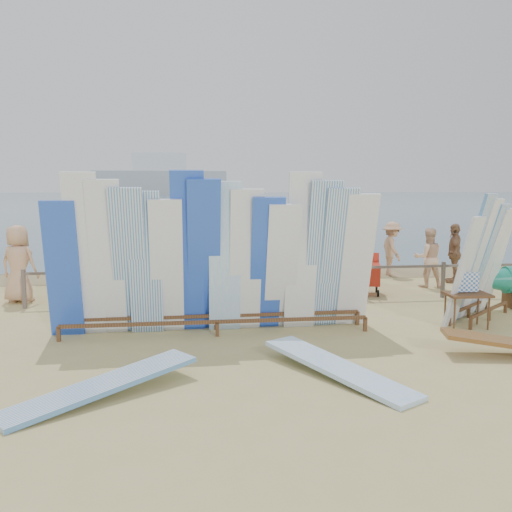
{
  "coord_description": "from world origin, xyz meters",
  "views": [
    {
      "loc": [
        -2.25,
        -9.62,
        2.75
      ],
      "look_at": [
        -0.77,
        2.39,
        1.2
      ],
      "focal_mm": 38.0,
      "sensor_mm": 36.0,
      "label": 1
    }
  ],
  "objects": [
    {
      "name": "flat_board_a",
      "position": [
        -0.14,
        -2.22,
        0.0
      ],
      "size": [
        1.83,
        2.62,
        0.27
      ],
      "primitive_type": "cube",
      "rotation": [
        0.07,
        0.0,
        0.52
      ],
      "color": "#95C4EF",
      "rests_on": "ground"
    },
    {
      "name": "beachgoer_5",
      "position": [
        2.44,
        5.65,
        0.94
      ],
      "size": [
        1.46,
        1.74,
        1.87
      ],
      "primitive_type": "imported",
      "rotation": [
        0.0,
        0.0,
        0.95
      ],
      "color": "beige",
      "rests_on": "ground"
    },
    {
      "name": "beachgoer_10",
      "position": [
        5.3,
        5.0,
        0.85
      ],
      "size": [
        0.8,
        1.09,
        1.71
      ],
      "primitive_type": "imported",
      "rotation": [
        0.0,
        0.0,
        4.3
      ],
      "color": "#8C6042",
      "rests_on": "ground"
    },
    {
      "name": "beach_chair_left",
      "position": [
        0.75,
        3.62,
        0.25
      ],
      "size": [
        0.74,
        0.75,
        0.84
      ],
      "rotation": [
        0.0,
        0.0,
        -0.54
      ],
      "color": "#B52413",
      "rests_on": "ground"
    },
    {
      "name": "beach_chair_right",
      "position": [
        0.43,
        4.34,
        0.25
      ],
      "size": [
        0.57,
        0.59,
        0.85
      ],
      "rotation": [
        0.0,
        0.0,
        0.07
      ],
      "color": "#B52413",
      "rests_on": "ground"
    },
    {
      "name": "beachgoer_0",
      "position": [
        -6.3,
        3.71,
        0.93
      ],
      "size": [
        1.0,
        0.68,
        1.86
      ],
      "primitive_type": "imported",
      "rotation": [
        0.0,
        0.0,
        2.84
      ],
      "color": "tan",
      "rests_on": "ground"
    },
    {
      "name": "ground",
      "position": [
        0.0,
        0.0,
        0.0
      ],
      "size": [
        160.0,
        160.0,
        0.0
      ],
      "primitive_type": "plane",
      "color": "tan",
      "rests_on": "ground"
    },
    {
      "name": "side_surfboard_rack",
      "position": [
        3.72,
        0.78,
        1.18
      ],
      "size": [
        2.13,
        1.9,
        2.63
      ],
      "rotation": [
        0.0,
        0.0,
        0.69
      ],
      "color": "brown",
      "rests_on": "ground"
    },
    {
      "name": "beachgoer_3",
      "position": [
        -1.42,
        6.47,
        0.86
      ],
      "size": [
        0.97,
        1.19,
        1.73
      ],
      "primitive_type": "imported",
      "rotation": [
        0.0,
        0.0,
        1.02
      ],
      "color": "tan",
      "rests_on": "ground"
    },
    {
      "name": "fence",
      "position": [
        0.0,
        3.0,
        0.63
      ],
      "size": [
        12.08,
        0.08,
        0.9
      ],
      "color": "#69584F",
      "rests_on": "ground"
    },
    {
      "name": "beachgoer_8",
      "position": [
        4.23,
        4.39,
        0.82
      ],
      "size": [
        0.83,
        0.47,
        1.63
      ],
      "primitive_type": "imported",
      "rotation": [
        0.0,
        0.0,
        3.02
      ],
      "color": "beige",
      "rests_on": "ground"
    },
    {
      "name": "ocean",
      "position": [
        0.0,
        128.0,
        0.0
      ],
      "size": [
        320.0,
        240.0,
        0.02
      ],
      "primitive_type": "cube",
      "color": "#416075",
      "rests_on": "ground"
    },
    {
      "name": "beachgoer_4",
      "position": [
        0.03,
        3.77,
        0.8
      ],
      "size": [
        1.02,
        0.79,
        1.6
      ],
      "primitive_type": "imported",
      "rotation": [
        0.0,
        0.0,
        2.66
      ],
      "color": "#8C6042",
      "rests_on": "ground"
    },
    {
      "name": "beachgoer_9",
      "position": [
        3.96,
        6.37,
        0.84
      ],
      "size": [
        0.47,
        1.09,
        1.68
      ],
      "primitive_type": "imported",
      "rotation": [
        0.0,
        0.0,
        1.55
      ],
      "color": "tan",
      "rests_on": "ground"
    },
    {
      "name": "distant_ship",
      "position": [
        -12.0,
        180.0,
        5.31
      ],
      "size": [
        45.0,
        8.0,
        14.0
      ],
      "color": "#999EA3",
      "rests_on": "ocean"
    },
    {
      "name": "stroller",
      "position": [
        2.34,
        3.61,
        0.42
      ],
      "size": [
        0.71,
        0.87,
        1.04
      ],
      "rotation": [
        0.0,
        0.0,
        -0.27
      ],
      "color": "#B52413",
      "rests_on": "ground"
    },
    {
      "name": "main_surfboard_rack",
      "position": [
        -1.78,
        0.39,
        1.36
      ],
      "size": [
        6.08,
        0.94,
        3.05
      ],
      "rotation": [
        0.0,
        0.0,
        0.0
      ],
      "color": "brown",
      "rests_on": "ground"
    },
    {
      "name": "beachgoer_extra_1",
      "position": [
        -6.81,
        5.43,
        0.82
      ],
      "size": [
        0.43,
        0.97,
        1.64
      ],
      "primitive_type": "imported",
      "rotation": [
        0.0,
        0.0,
        4.73
      ],
      "color": "#8C6042",
      "rests_on": "ground"
    },
    {
      "name": "beachgoer_7",
      "position": [
        2.12,
        5.91,
        0.95
      ],
      "size": [
        0.64,
        0.79,
        1.89
      ],
      "primitive_type": "imported",
      "rotation": [
        0.0,
        0.0,
        5.17
      ],
      "color": "#8C6042",
      "rests_on": "ground"
    },
    {
      "name": "beachgoer_6",
      "position": [
        0.64,
        5.06,
        0.9
      ],
      "size": [
        0.56,
        0.94,
        1.8
      ],
      "primitive_type": "imported",
      "rotation": [
        0.0,
        0.0,
        1.73
      ],
      "color": "tan",
      "rests_on": "ground"
    },
    {
      "name": "flat_board_e",
      "position": [
        -3.43,
        -2.58,
        0.0
      ],
      "size": [
        2.5,
        2.06,
        0.3
      ],
      "primitive_type": "cube",
      "rotation": [
        0.09,
        0.0,
        -0.93
      ],
      "color": "white",
      "rests_on": "ground"
    },
    {
      "name": "vendor_table",
      "position": [
        3.12,
        0.19,
        0.37
      ],
      "size": [
        0.85,
        0.62,
        1.1
      ],
      "rotation": [
        0.0,
        0.0,
        -0.04
      ],
      "color": "brown",
      "rests_on": "ground"
    },
    {
      "name": "beachgoer_11",
      "position": [
        -3.08,
        7.5,
        0.82
      ],
      "size": [
        1.38,
        1.44,
        1.63
      ],
      "primitive_type": "imported",
      "rotation": [
        0.0,
        0.0,
        0.83
      ],
      "color": "beige",
      "rests_on": "ground"
    },
    {
      "name": "wet_sand_strip",
      "position": [
        0.0,
        7.2,
        0.0
      ],
      "size": [
        40.0,
        2.6,
        0.01
      ],
      "primitive_type": "cube",
      "color": "olive",
      "rests_on": "ground"
    }
  ]
}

